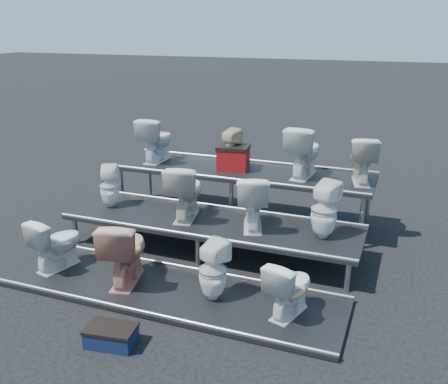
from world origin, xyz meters
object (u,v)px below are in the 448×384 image
(toilet_6, at_px, (253,201))
(toilet_8, at_px, (156,139))
(red_crate, at_px, (233,159))
(toilet_7, at_px, (324,210))
(toilet_3, at_px, (290,287))
(toilet_9, at_px, (230,149))
(step_stool, at_px, (111,337))
(toilet_4, at_px, (109,186))
(toilet_2, at_px, (213,270))
(toilet_0, at_px, (56,243))
(toilet_10, at_px, (304,151))
(toilet_5, at_px, (185,191))
(toilet_1, at_px, (125,250))
(toilet_11, at_px, (362,159))

(toilet_6, height_order, toilet_8, toilet_8)
(red_crate, bearing_deg, toilet_7, -44.53)
(toilet_3, bearing_deg, toilet_9, -40.88)
(toilet_9, relative_size, step_stool, 1.33)
(toilet_4, bearing_deg, toilet_2, 126.12)
(toilet_2, distance_m, toilet_4, 2.59)
(toilet_0, relative_size, toilet_10, 0.88)
(toilet_0, bearing_deg, toilet_6, -136.10)
(toilet_0, distance_m, toilet_5, 1.86)
(toilet_0, xyz_separation_m, toilet_9, (1.44, 2.60, 0.78))
(toilet_5, bearing_deg, toilet_0, 35.50)
(toilet_3, bearing_deg, toilet_0, 16.66)
(toilet_4, height_order, toilet_9, toilet_9)
(toilet_5, distance_m, step_stool, 2.55)
(toilet_5, xyz_separation_m, toilet_7, (1.96, 0.00, -0.02))
(toilet_1, relative_size, toilet_11, 1.17)
(toilet_6, relative_size, toilet_7, 1.00)
(toilet_3, distance_m, toilet_9, 3.18)
(toilet_0, relative_size, toilet_8, 0.93)
(toilet_2, bearing_deg, red_crate, -59.26)
(toilet_5, bearing_deg, step_stool, 86.00)
(toilet_2, xyz_separation_m, red_crate, (-0.69, 2.57, 0.61))
(toilet_6, bearing_deg, toilet_1, 28.85)
(toilet_6, distance_m, toilet_8, 2.54)
(toilet_6, xyz_separation_m, toilet_9, (-0.80, 1.30, 0.35))
(step_stool, bearing_deg, red_crate, 82.59)
(toilet_5, height_order, red_crate, toilet_5)
(toilet_10, height_order, toilet_11, toilet_10)
(toilet_8, height_order, red_crate, toilet_8)
(toilet_1, xyz_separation_m, step_stool, (0.50, -1.12, -0.39))
(toilet_8, bearing_deg, toilet_3, 139.53)
(toilet_2, height_order, toilet_11, toilet_11)
(toilet_2, bearing_deg, toilet_9, -58.10)
(toilet_3, relative_size, toilet_6, 0.86)
(toilet_9, relative_size, toilet_11, 0.92)
(toilet_2, height_order, toilet_9, toilet_9)
(toilet_1, xyz_separation_m, toilet_3, (2.07, 0.00, -0.09))
(toilet_3, xyz_separation_m, step_stool, (-1.56, -1.12, -0.30))
(toilet_0, bearing_deg, step_stool, 157.66)
(toilet_1, bearing_deg, toilet_6, -147.10)
(toilet_6, xyz_separation_m, toilet_11, (1.26, 1.30, 0.38))
(toilet_0, relative_size, toilet_6, 0.92)
(toilet_5, relative_size, toilet_8, 1.06)
(toilet_2, distance_m, toilet_8, 3.44)
(toilet_1, xyz_separation_m, toilet_5, (0.22, 1.30, 0.39))
(toilet_2, relative_size, toilet_9, 1.10)
(toilet_10, relative_size, toilet_11, 1.13)
(toilet_4, relative_size, toilet_11, 0.90)
(toilet_1, relative_size, toilet_8, 1.10)
(toilet_2, relative_size, toilet_4, 1.12)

